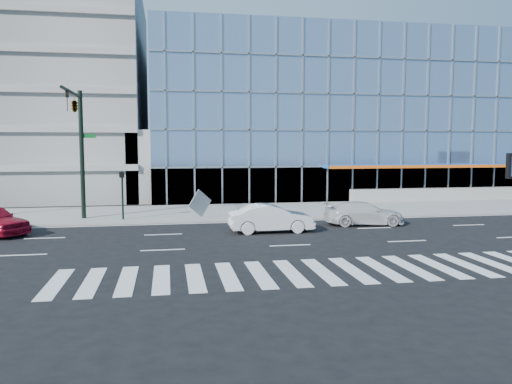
% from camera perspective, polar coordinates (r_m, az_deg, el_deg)
% --- Properties ---
extents(ground, '(160.00, 160.00, 0.00)m').
position_cam_1_polar(ground, '(27.84, 1.93, -4.50)').
color(ground, black).
rests_on(ground, ground).
extents(sidewalk, '(120.00, 8.00, 0.15)m').
position_cam_1_polar(sidewalk, '(35.60, -0.76, -2.20)').
color(sidewalk, gray).
rests_on(sidewalk, ground).
extents(theatre_building, '(42.00, 26.00, 15.00)m').
position_cam_1_polar(theatre_building, '(56.45, 10.47, 8.08)').
color(theatre_building, '#6988B0').
rests_on(theatre_building, ground).
extents(parking_garage, '(24.00, 24.00, 20.00)m').
position_cam_1_polar(parking_garage, '(54.96, -25.55, 10.33)').
color(parking_garage, gray).
rests_on(parking_garage, ground).
extents(ramp_block, '(6.00, 8.00, 6.00)m').
position_cam_1_polar(ramp_block, '(44.86, -10.46, 3.04)').
color(ramp_block, gray).
rests_on(ramp_block, ground).
extents(tower_backdrop, '(14.00, 14.00, 48.00)m').
position_cam_1_polar(tower_backdrop, '(101.65, -24.71, 15.82)').
color(tower_backdrop, gray).
rests_on(tower_backdrop, ground).
extents(traffic_signal, '(1.14, 5.74, 8.00)m').
position_cam_1_polar(traffic_signal, '(31.86, -19.79, 7.57)').
color(traffic_signal, black).
rests_on(traffic_signal, sidewalk).
extents(ped_signal_post, '(0.30, 0.33, 3.00)m').
position_cam_1_polar(ped_signal_post, '(31.99, -15.04, 0.48)').
color(ped_signal_post, black).
rests_on(ped_signal_post, sidewalk).
extents(white_suv, '(4.94, 2.39, 1.39)m').
position_cam_1_polar(white_suv, '(30.63, 12.22, -2.40)').
color(white_suv, silver).
rests_on(white_suv, ground).
extents(white_sedan, '(4.66, 1.63, 1.53)m').
position_cam_1_polar(white_sedan, '(27.46, 1.74, -3.01)').
color(white_sedan, silver).
rests_on(white_sedan, ground).
extents(tilted_panel, '(1.54, 1.08, 1.83)m').
position_cam_1_polar(tilted_panel, '(32.10, -6.40, -1.29)').
color(tilted_panel, '#999999').
rests_on(tilted_panel, sidewalk).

